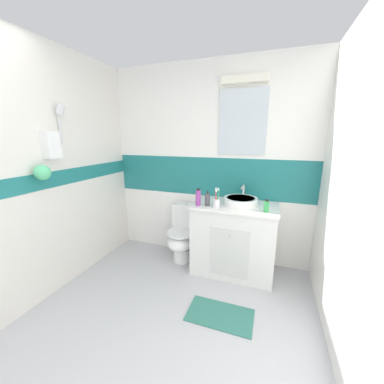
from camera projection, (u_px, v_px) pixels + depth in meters
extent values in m
cube|color=#B2B2B7|center=(171.00, 316.00, 2.11)|extent=(3.20, 3.48, 0.04)
cube|color=white|center=(208.00, 224.00, 3.14)|extent=(3.20, 0.10, 0.85)
cube|color=#1E7272|center=(209.00, 176.00, 2.98)|extent=(3.20, 0.10, 0.50)
cube|color=white|center=(210.00, 110.00, 2.78)|extent=(3.20, 0.10, 1.15)
cube|color=silver|center=(243.00, 122.00, 2.63)|extent=(0.55, 0.02, 0.74)
cube|color=white|center=(244.00, 79.00, 2.49)|extent=(0.51, 0.10, 0.08)
cube|color=silver|center=(45.00, 174.00, 2.24)|extent=(0.10, 3.48, 2.50)
cube|color=#1E7272|center=(49.00, 180.00, 2.24)|extent=(0.01, 3.48, 0.16)
cube|color=white|center=(51.00, 145.00, 2.18)|extent=(0.10, 0.14, 0.26)
cylinder|color=silver|center=(60.00, 127.00, 2.27)|extent=(0.02, 0.02, 0.34)
cylinder|color=silver|center=(60.00, 109.00, 2.22)|extent=(0.10, 0.07, 0.11)
sphere|color=#59CC8C|center=(42.00, 172.00, 2.07)|extent=(0.14, 0.14, 0.14)
cube|color=white|center=(370.00, 198.00, 1.36)|extent=(0.10, 3.48, 2.50)
cube|color=silver|center=(234.00, 239.00, 2.72)|extent=(0.93, 0.55, 0.82)
cube|color=white|center=(235.00, 206.00, 2.60)|extent=(0.95, 0.57, 0.03)
cube|color=silver|center=(229.00, 253.00, 2.47)|extent=(0.42, 0.01, 0.57)
cylinder|color=silver|center=(230.00, 237.00, 2.41)|extent=(0.02, 0.02, 0.03)
cylinder|color=white|center=(241.00, 201.00, 2.59)|extent=(0.39, 0.39, 0.08)
cylinder|color=#B3B3B8|center=(241.00, 198.00, 2.59)|extent=(0.32, 0.32, 0.01)
cylinder|color=silver|center=(243.00, 192.00, 2.78)|extent=(0.03, 0.03, 0.18)
cylinder|color=silver|center=(243.00, 187.00, 2.66)|extent=(0.02, 0.17, 0.02)
cylinder|color=white|center=(183.00, 254.00, 3.01)|extent=(0.24, 0.24, 0.18)
ellipsoid|color=white|center=(181.00, 241.00, 2.92)|extent=(0.34, 0.42, 0.22)
cylinder|color=white|center=(181.00, 233.00, 2.89)|extent=(0.37, 0.37, 0.02)
cube|color=white|center=(187.00, 216.00, 3.05)|extent=(0.36, 0.17, 0.34)
cylinder|color=silver|center=(187.00, 203.00, 3.00)|extent=(0.04, 0.04, 0.02)
cylinder|color=white|center=(216.00, 203.00, 2.49)|extent=(0.07, 0.07, 0.09)
cylinder|color=#D83F4C|center=(216.00, 198.00, 2.46)|extent=(0.03, 0.04, 0.16)
cube|color=white|center=(216.00, 191.00, 2.44)|extent=(0.02, 0.02, 0.03)
cylinder|color=#3FB259|center=(218.00, 197.00, 2.47)|extent=(0.04, 0.02, 0.18)
cube|color=white|center=(218.00, 189.00, 2.45)|extent=(0.02, 0.02, 0.03)
cylinder|color=#D83F4C|center=(216.00, 197.00, 2.48)|extent=(0.01, 0.01, 0.18)
cube|color=white|center=(216.00, 189.00, 2.46)|extent=(0.01, 0.02, 0.03)
cylinder|color=#4C4C51|center=(207.00, 200.00, 2.55)|extent=(0.06, 0.06, 0.14)
cylinder|color=#262626|center=(208.00, 192.00, 2.52)|extent=(0.01, 0.01, 0.04)
cylinder|color=#262626|center=(207.00, 191.00, 2.51)|extent=(0.01, 0.02, 0.01)
cylinder|color=green|center=(266.00, 207.00, 2.33)|extent=(0.05, 0.05, 0.12)
cylinder|color=black|center=(267.00, 200.00, 2.31)|extent=(0.04, 0.04, 0.02)
cylinder|color=#993F99|center=(198.00, 198.00, 2.54)|extent=(0.06, 0.06, 0.18)
cylinder|color=black|center=(198.00, 189.00, 2.52)|extent=(0.04, 0.04, 0.02)
cube|color=#337266|center=(220.00, 315.00, 2.09)|extent=(0.60, 0.34, 0.01)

